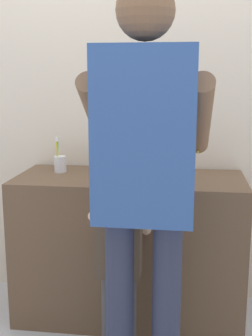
% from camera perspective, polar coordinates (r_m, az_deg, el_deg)
% --- Properties ---
extents(back_wall, '(4.40, 0.08, 2.70)m').
position_cam_1_polar(back_wall, '(2.75, 1.36, 10.90)').
color(back_wall, beige).
rests_on(back_wall, ground).
extents(vanity_cabinet, '(1.28, 0.54, 0.83)m').
position_cam_1_polar(vanity_cabinet, '(2.62, 0.46, -10.09)').
color(vanity_cabinet, brown).
rests_on(vanity_cabinet, ground).
extents(sink_basin, '(0.36, 0.36, 0.11)m').
position_cam_1_polar(sink_basin, '(2.46, 0.41, 0.05)').
color(sink_basin, silver).
rests_on(sink_basin, vanity_cabinet).
extents(faucet, '(0.18, 0.14, 0.18)m').
position_cam_1_polar(faucet, '(2.67, 1.03, 1.51)').
color(faucet, '#B7BABF').
rests_on(faucet, vanity_cabinet).
extents(toothbrush_cup, '(0.07, 0.07, 0.21)m').
position_cam_1_polar(toothbrush_cup, '(2.63, -8.45, 0.64)').
color(toothbrush_cup, silver).
rests_on(toothbrush_cup, vanity_cabinet).
extents(soap_bottle, '(0.06, 0.06, 0.16)m').
position_cam_1_polar(soap_bottle, '(2.43, 7.45, 0.06)').
color(soap_bottle, '#66B2D1').
rests_on(soap_bottle, vanity_cabinet).
extents(child_toddler, '(0.29, 0.29, 0.95)m').
position_cam_1_polar(child_toddler, '(2.19, -0.91, -10.36)').
color(child_toddler, '#47474C').
rests_on(child_toddler, ground).
extents(adult_parent, '(0.54, 0.57, 1.75)m').
position_cam_1_polar(adult_parent, '(1.81, 2.39, 0.80)').
color(adult_parent, '#2D334C').
rests_on(adult_parent, ground).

